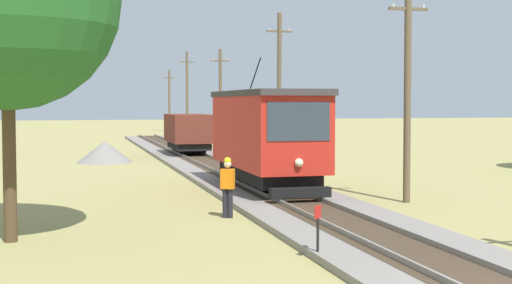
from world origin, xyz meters
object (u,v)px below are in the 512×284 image
Objects in this scene: utility_pole_mid at (279,87)px; gravel_pile at (105,152)px; freight_car at (189,132)px; utility_pole_horizon at (169,100)px; utility_pole_distant at (187,93)px; track_worker at (228,184)px; utility_pole_near_tram at (407,90)px; utility_pole_far at (220,97)px; trackside_signal_marker at (318,229)px; red_tram at (266,134)px.

gravel_pile is at bearing 158.51° from utility_pole_mid.
utility_pole_horizon is (3.89, 38.17, 2.04)m from freight_car.
track_worker is (-6.55, -49.06, -3.23)m from utility_pole_distant.
utility_pole_distant is at bearing 81.22° from freight_car.
utility_pole_near_tram is 1.00× the size of utility_pole_far.
freight_car is 2.91× the size of track_worker.
track_worker is at bearing -96.02° from utility_pole_horizon.
utility_pole_mid is 6.93× the size of trackside_signal_marker.
utility_pole_mid is 2.58× the size of gravel_pile.
utility_pole_far is 0.89× the size of utility_pole_distant.
utility_pole_mid is 0.99× the size of utility_pole_distant.
utility_pole_horizon is 5.94× the size of trackside_signal_marker.
utility_pole_far is 39.68m from trackside_signal_marker.
utility_pole_mid is 24.25m from trackside_signal_marker.
red_tram is 11.84m from trackside_signal_marker.
utility_pole_horizon is (0.00, 28.98, -0.17)m from utility_pole_far.
utility_pole_near_tram is 10.24m from trackside_signal_marker.
freight_car is at bearing 99.97° from utility_pole_near_tram.
utility_pole_far is (0.00, 31.33, -0.02)m from utility_pole_near_tram.
track_worker is at bearing -110.83° from utility_pole_mid.
freight_car is 25.62m from utility_pole_distant.
utility_pole_horizon is (0.00, 60.32, -0.19)m from utility_pole_near_tram.
utility_pole_distant is at bearing 83.92° from trackside_signal_marker.
utility_pole_distant is 55.54m from trackside_signal_marker.
gravel_pile is at bearing 36.09° from track_worker.
utility_pole_mid is at bearing -90.00° from utility_pole_far.
utility_pole_distant is 6.98× the size of trackside_signal_marker.
red_tram reaches higher than freight_car.
utility_pole_near_tram is at bearing -90.00° from utility_pole_distant.
utility_pole_far is (0.00, 15.85, -0.41)m from utility_pole_mid.
red_tram is 16.24m from gravel_pile.
utility_pole_mid reaches higher than freight_car.
freight_car is 8.15m from utility_pole_mid.
utility_pole_distant reaches higher than utility_pole_near_tram.
utility_pole_distant is (3.89, 25.19, 2.66)m from freight_car.
track_worker is at bearing -101.20° from utility_pole_far.
utility_pole_far is 4.12× the size of track_worker.
utility_pole_far is 15.61m from gravel_pile.
utility_pole_near_tram reaches higher than gravel_pile.
red_tram is 1.16× the size of utility_pole_near_tram.
utility_pole_distant reaches higher than utility_pole_mid.
trackside_signal_marker is at bearing -96.08° from utility_pole_distant.
utility_pole_far is at bearing 17.84° from track_worker.
utility_pole_far is at bearing 90.00° from utility_pole_near_tram.
utility_pole_horizon is at bearing 84.18° from freight_car.
red_tram is 12.49m from utility_pole_mid.
trackside_signal_marker is (-5.87, -23.27, -3.52)m from utility_pole_mid.
utility_pole_far is at bearing -90.00° from utility_pole_distant.
red_tram is at bearing -98.03° from utility_pole_far.
utility_pole_near_tram is at bearing 52.99° from trackside_signal_marker.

